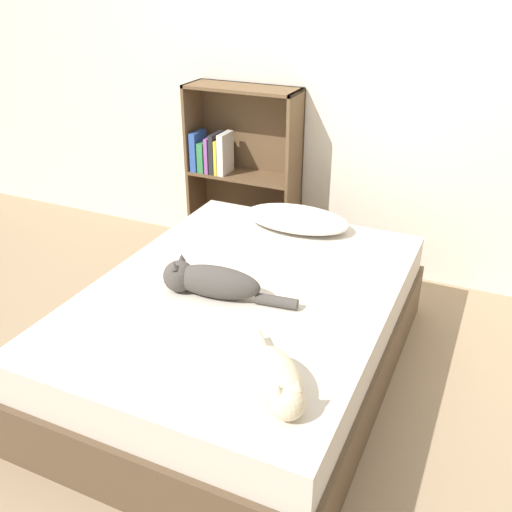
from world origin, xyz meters
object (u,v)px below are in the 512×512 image
at_px(cat_light, 277,379).
at_px(bookshelf, 241,170).
at_px(pillow, 296,219).
at_px(bed, 244,332).
at_px(cat_dark, 208,281).

relative_size(cat_light, bookshelf, 0.37).
relative_size(pillow, cat_light, 1.43).
relative_size(bed, cat_dark, 2.97).
bearing_deg(pillow, bookshelf, 140.19).
bearing_deg(cat_dark, cat_light, 131.15).
bearing_deg(pillow, cat_dark, -96.24).
bearing_deg(cat_dark, pillow, -103.26).
xyz_separation_m(pillow, bookshelf, (-0.58, 0.48, 0.06)).
xyz_separation_m(bed, pillow, (-0.02, 0.73, 0.30)).
bearing_deg(cat_light, bed, 175.90).
bearing_deg(cat_light, pillow, 159.22).
height_order(bed, pillow, pillow).
height_order(bed, bookshelf, bookshelf).
relative_size(bed, cat_light, 4.38).
bearing_deg(pillow, bed, -88.28).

